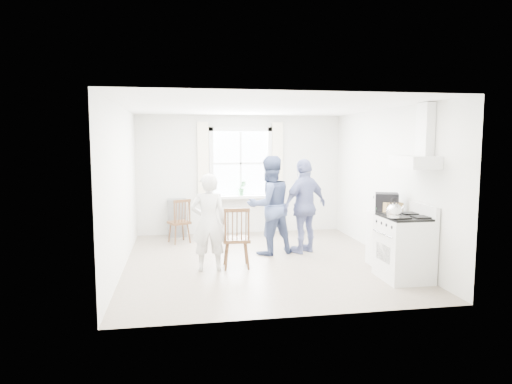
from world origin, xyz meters
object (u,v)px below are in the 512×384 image
(gas_stove, at_px, (404,247))
(person_right, at_px, (305,206))
(low_cabinet, at_px, (387,239))
(person_mid, at_px, (269,205))
(stereo_stack, at_px, (387,203))
(person_left, at_px, (209,222))
(windsor_chair_a, at_px, (181,216))
(windsor_chair_b, at_px, (237,231))

(gas_stove, relative_size, person_right, 0.65)
(low_cabinet, bearing_deg, person_mid, 146.62)
(stereo_stack, distance_m, person_left, 2.86)
(windsor_chair_a, distance_m, person_left, 2.06)
(windsor_chair_a, height_order, windsor_chair_b, windsor_chair_b)
(windsor_chair_b, xyz_separation_m, person_right, (1.37, 0.89, 0.25))
(gas_stove, relative_size, person_mid, 0.63)
(person_left, xyz_separation_m, person_mid, (1.16, 0.90, 0.12))
(low_cabinet, bearing_deg, person_right, 133.23)
(low_cabinet, height_order, windsor_chair_b, windsor_chair_b)
(low_cabinet, height_order, person_left, person_left)
(windsor_chair_a, bearing_deg, person_mid, -35.10)
(stereo_stack, height_order, person_right, person_right)
(low_cabinet, distance_m, person_right, 1.62)
(windsor_chair_b, relative_size, person_mid, 0.57)
(gas_stove, height_order, person_mid, person_mid)
(windsor_chair_a, relative_size, person_mid, 0.51)
(gas_stove, xyz_separation_m, person_left, (-2.82, 0.94, 0.29))
(gas_stove, xyz_separation_m, windsor_chair_b, (-2.37, 0.95, 0.13))
(person_mid, bearing_deg, person_left, 19.62)
(stereo_stack, bearing_deg, windsor_chair_a, 144.90)
(person_mid, distance_m, person_right, 0.66)
(low_cabinet, height_order, person_mid, person_mid)
(stereo_stack, bearing_deg, person_left, 174.43)
(stereo_stack, relative_size, person_right, 0.26)
(gas_stove, bearing_deg, low_cabinet, 84.32)
(gas_stove, bearing_deg, person_mid, 132.07)
(stereo_stack, bearing_deg, windsor_chair_b, 173.08)
(low_cabinet, bearing_deg, stereo_stack, -140.62)
(person_mid, bearing_deg, low_cabinet, 128.20)
(stereo_stack, bearing_deg, low_cabinet, 39.38)
(low_cabinet, xyz_separation_m, person_mid, (-1.73, 1.14, 0.44))
(windsor_chair_a, height_order, person_left, person_left)
(stereo_stack, relative_size, windsor_chair_b, 0.44)
(person_right, bearing_deg, stereo_stack, 101.78)
(person_right, bearing_deg, windsor_chair_a, -55.43)
(gas_stove, xyz_separation_m, person_right, (-1.00, 1.84, 0.38))
(gas_stove, xyz_separation_m, windsor_chair_a, (-3.23, 2.94, 0.07))
(stereo_stack, relative_size, person_left, 0.29)
(gas_stove, relative_size, windsor_chair_b, 1.11)
(windsor_chair_a, relative_size, person_left, 0.58)
(low_cabinet, xyz_separation_m, windsor_chair_b, (-2.44, 0.25, 0.16))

